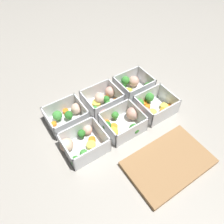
# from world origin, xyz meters

# --- Properties ---
(ground_plane) EXTENTS (4.00, 4.00, 0.00)m
(ground_plane) POSITION_xyz_m (0.00, 0.00, 0.00)
(ground_plane) COLOR gray
(container_near_left) EXTENTS (0.14, 0.13, 0.07)m
(container_near_left) POSITION_xyz_m (-0.16, -0.07, 0.03)
(container_near_left) COLOR white
(container_near_left) RESTS_ON ground_plane
(container_near_center) EXTENTS (0.16, 0.14, 0.07)m
(container_near_center) POSITION_xyz_m (-0.00, -0.07, 0.03)
(container_near_center) COLOR white
(container_near_center) RESTS_ON ground_plane
(container_near_right) EXTENTS (0.15, 0.13, 0.07)m
(container_near_right) POSITION_xyz_m (0.15, -0.08, 0.03)
(container_near_right) COLOR white
(container_near_right) RESTS_ON ground_plane
(container_far_left) EXTENTS (0.16, 0.12, 0.07)m
(container_far_left) POSITION_xyz_m (-0.15, 0.06, 0.03)
(container_far_left) COLOR white
(container_far_left) RESTS_ON ground_plane
(container_far_center) EXTENTS (0.16, 0.13, 0.07)m
(container_far_center) POSITION_xyz_m (-0.01, 0.07, 0.03)
(container_far_center) COLOR white
(container_far_center) RESTS_ON ground_plane
(container_far_right) EXTENTS (0.15, 0.13, 0.07)m
(container_far_right) POSITION_xyz_m (0.17, 0.06, 0.03)
(container_far_right) COLOR white
(container_far_right) RESTS_ON ground_plane
(cutting_board) EXTENTS (0.28, 0.18, 0.02)m
(cutting_board) POSITION_xyz_m (-0.04, 0.28, 0.01)
(cutting_board) COLOR olive
(cutting_board) RESTS_ON ground_plane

